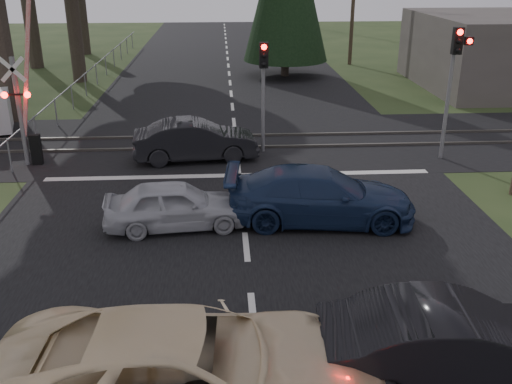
{
  "coord_description": "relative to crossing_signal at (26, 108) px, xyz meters",
  "views": [
    {
      "loc": [
        -0.55,
        -9.93,
        6.79
      ],
      "look_at": [
        0.28,
        3.5,
        1.3
      ],
      "focal_mm": 40.0,
      "sensor_mm": 36.0,
      "label": 1
    }
  ],
  "objects": [
    {
      "name": "ground",
      "position": [
        7.27,
        -9.79,
        -2.06
      ],
      "size": [
        120.0,
        120.0,
        0.0
      ],
      "primitive_type": "plane",
      "color": "#283A1A",
      "rests_on": "ground"
    },
    {
      "name": "blue_sedan",
      "position": [
        9.39,
        -5.34,
        -1.3
      ],
      "size": [
        5.38,
        2.57,
        1.51
      ],
      "primitive_type": "imported",
      "rotation": [
        0.0,
        0.0,
        1.48
      ],
      "color": "#182849",
      "rests_on": "ground"
    },
    {
      "name": "road",
      "position": [
        7.27,
        0.21,
        -2.05
      ],
      "size": [
        14.0,
        100.0,
        0.01
      ],
      "primitive_type": "cube",
      "color": "black",
      "rests_on": "ground"
    },
    {
      "name": "traffic_signal_right",
      "position": [
        14.82,
        -0.31,
        1.26
      ],
      "size": [
        0.68,
        0.48,
        4.7
      ],
      "color": "slate",
      "rests_on": "ground"
    },
    {
      "name": "crossing_signal",
      "position": [
        0.0,
        0.0,
        0.0
      ],
      "size": [
        1.62,
        0.38,
        6.96
      ],
      "color": "slate",
      "rests_on": "ground"
    },
    {
      "name": "rail_far",
      "position": [
        7.27,
        3.01,
        -2.01
      ],
      "size": [
        120.0,
        0.12,
        0.1
      ],
      "primitive_type": "cube",
      "color": "#59544C",
      "rests_on": "ground"
    },
    {
      "name": "cream_coupe",
      "position": [
        6.13,
        -12.57,
        -1.2
      ],
      "size": [
        6.29,
        3.14,
        1.71
      ],
      "primitive_type": "imported",
      "rotation": [
        0.0,
        0.0,
        1.52
      ],
      "color": "beige",
      "rests_on": "ground"
    },
    {
      "name": "stop_line",
      "position": [
        7.27,
        -1.59,
        -2.05
      ],
      "size": [
        13.0,
        0.35,
        0.0
      ],
      "primitive_type": "cube",
      "color": "silver",
      "rests_on": "ground"
    },
    {
      "name": "rail_near",
      "position": [
        7.27,
        1.41,
        -2.01
      ],
      "size": [
        120.0,
        0.12,
        0.1
      ],
      "primitive_type": "cube",
      "color": "#59544C",
      "rests_on": "ground"
    },
    {
      "name": "fence_left",
      "position": [
        -0.53,
        12.71,
        -2.06
      ],
      "size": [
        0.1,
        36.0,
        1.2
      ],
      "primitive_type": null,
      "color": "slate",
      "rests_on": "ground"
    },
    {
      "name": "dark_car_far",
      "position": [
        5.77,
        0.17,
        -1.32
      ],
      "size": [
        4.58,
        1.99,
        1.47
      ],
      "primitive_type": "imported",
      "rotation": [
        0.0,
        0.0,
        1.67
      ],
      "color": "black",
      "rests_on": "ground"
    },
    {
      "name": "silver_car",
      "position": [
        5.42,
        -5.5,
        -1.41
      ],
      "size": [
        3.95,
        1.89,
        1.3
      ],
      "primitive_type": "imported",
      "rotation": [
        0.0,
        0.0,
        1.66
      ],
      "color": "#B1B3B9",
      "rests_on": "ground"
    },
    {
      "name": "dark_hatchback",
      "position": [
        10.6,
        -12.08,
        -1.28
      ],
      "size": [
        4.79,
        1.92,
        1.55
      ],
      "primitive_type": "imported",
      "rotation": [
        0.0,
        0.0,
        1.51
      ],
      "color": "black",
      "rests_on": "ground"
    },
    {
      "name": "traffic_signal_center",
      "position": [
        8.27,
        0.89,
        0.75
      ],
      "size": [
        0.32,
        0.48,
        4.1
      ],
      "color": "slate",
      "rests_on": "ground"
    },
    {
      "name": "rail_corridor",
      "position": [
        7.27,
        2.21,
        -2.05
      ],
      "size": [
        120.0,
        8.0,
        0.01
      ],
      "primitive_type": "cube",
      "color": "black",
      "rests_on": "ground"
    }
  ]
}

